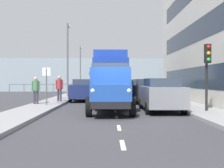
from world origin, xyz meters
TOP-DOWN VIEW (x-y plane):
  - ground_plane at (0.00, -8.22)m, footprint 80.00×80.00m
  - sidewalk_left at (-4.32, -8.22)m, footprint 2.03×36.99m
  - sidewalk_right at (4.32, -8.22)m, footprint 2.03×36.99m
  - road_centreline_markings at (0.00, -7.05)m, footprint 0.12×32.04m
  - sea_horizon at (0.00, -29.71)m, footprint 80.00×0.80m
  - seawall_railing at (-0.00, -26.11)m, footprint 28.08×0.08m
  - truck_vintage_blue at (0.26, -1.30)m, footprint 2.17×5.64m
  - lorry_cargo_blue at (0.22, -9.77)m, footprint 2.58×8.20m
  - car_grey_kerbside_near at (-2.36, -2.11)m, footprint 1.92×4.42m
  - car_black_kerbside_1 at (-2.36, -7.58)m, footprint 1.88×4.13m
  - car_teal_kerbside_2 at (-2.36, -13.23)m, footprint 1.81×4.32m
  - car_navy_oppositeside_0 at (2.36, -9.59)m, footprint 1.82×4.39m
  - car_silver_oppositeside_1 at (2.36, -16.30)m, footprint 1.88×4.03m
  - pedestrian_by_lamp at (4.92, -5.16)m, footprint 0.53×0.34m
  - pedestrian_strolling at (3.83, -7.34)m, footprint 0.53×0.34m
  - pedestrian_couple_b at (4.37, -10.43)m, footprint 0.53×0.34m
  - traffic_light_near at (-4.38, -0.96)m, footprint 0.28×0.41m
  - lamp_post_promenade at (4.22, -14.08)m, footprint 0.32×1.14m
  - lamp_post_far at (4.22, -25.88)m, footprint 0.32×1.14m
  - street_sign at (4.11, -4.55)m, footprint 0.50×0.07m

SIDE VIEW (x-z plane):
  - ground_plane at x=0.00m, z-range 0.00..0.00m
  - road_centreline_markings at x=0.00m, z-range 0.00..0.01m
  - sidewalk_left at x=-4.32m, z-range 0.00..0.15m
  - sidewalk_right at x=4.32m, z-range 0.00..0.15m
  - car_silver_oppositeside_1 at x=2.36m, z-range 0.04..1.76m
  - car_black_kerbside_1 at x=-2.36m, z-range 0.04..1.76m
  - car_teal_kerbside_2 at x=-2.36m, z-range 0.04..1.76m
  - car_navy_oppositeside_0 at x=2.36m, z-range 0.04..1.76m
  - car_grey_kerbside_near at x=-2.36m, z-range 0.04..1.76m
  - seawall_railing at x=0.00m, z-range 0.32..1.52m
  - pedestrian_couple_b at x=4.37m, z-range 0.28..1.88m
  - pedestrian_by_lamp at x=4.92m, z-range 0.30..2.00m
  - truck_vintage_blue at x=0.26m, z-range -0.04..2.39m
  - pedestrian_strolling at x=3.83m, z-range 0.32..2.12m
  - street_sign at x=4.11m, z-range 0.56..2.81m
  - lorry_cargo_blue at x=0.22m, z-range 0.14..4.01m
  - traffic_light_near at x=-4.38m, z-range 0.87..4.07m
  - sea_horizon at x=0.00m, z-range 0.00..5.00m
  - lamp_post_far at x=4.22m, z-range 0.76..6.97m
  - lamp_post_promenade at x=4.22m, z-range 0.78..7.65m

